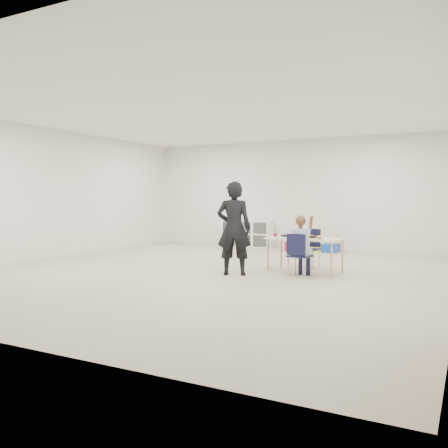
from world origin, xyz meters
The scene contains 16 objects.
room centered at (0.00, 0.00, 1.40)m, with size 9.00×9.02×2.80m.
table centered at (1.55, 0.75, 0.30)m, with size 1.36×0.77×0.60m.
chair_near centered at (1.65, 0.20, 0.36)m, with size 0.35×0.32×0.71m, color black, non-canonical shape.
chair_far centered at (1.45, 1.31, 0.36)m, with size 0.35×0.32×0.71m, color black, non-canonical shape.
child centered at (1.65, 0.20, 0.56)m, with size 0.48×0.48×1.13m, color #A5BCDF, non-canonical shape.
lunch_tray_near centered at (1.63, 0.82, 0.61)m, with size 0.22×0.16×0.03m, color black.
lunch_tray_far centered at (1.20, 0.86, 0.61)m, with size 0.22×0.16×0.03m, color black.
milk_carton centered at (1.57, 0.63, 0.65)m, with size 0.07×0.07×0.10m, color white.
bread_roll centered at (1.85, 0.63, 0.63)m, with size 0.09×0.09×0.07m, color tan.
apple_near centered at (1.45, 0.84, 0.63)m, with size 0.07×0.07×0.07m, color maroon.
apple_far centered at (1.00, 0.74, 0.63)m, with size 0.07×0.07×0.07m, color maroon.
cubby_shelf centered at (-1.20, 4.28, 0.35)m, with size 1.40×0.40×0.70m, color white.
adult centered at (0.61, -0.16, 0.79)m, with size 0.57×0.38×1.57m, color black.
bin_red centered at (0.23, 3.91, 0.12)m, with size 0.37×0.47×0.23m, color red.
bin_yellow centered at (0.83, 3.98, 0.10)m, with size 0.31×0.40×0.20m, color #FFFD1A.
bin_blue centered at (1.16, 3.98, 0.11)m, with size 0.34×0.43×0.21m, color #153FA4.
Camera 1 is at (4.14, -7.25, 1.27)m, focal length 38.00 mm.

